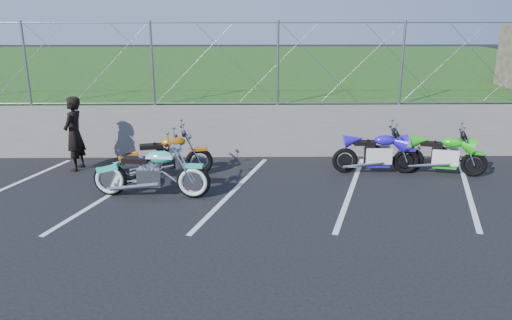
{
  "coord_description": "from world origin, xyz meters",
  "views": [
    {
      "loc": [
        0.29,
        -8.59,
        3.55
      ],
      "look_at": [
        0.44,
        1.3,
        0.55
      ],
      "focal_mm": 35.0,
      "sensor_mm": 36.0,
      "label": 1
    }
  ],
  "objects_px": {
    "cruiser_turquoise": "(153,174)",
    "person_standing": "(74,134)",
    "sportbike_green": "(444,156)",
    "naked_orange": "(166,158)",
    "sportbike_blue": "(377,155)"
  },
  "relations": [
    {
      "from": "cruiser_turquoise",
      "to": "person_standing",
      "type": "bearing_deg",
      "value": 145.34
    },
    {
      "from": "cruiser_turquoise",
      "to": "person_standing",
      "type": "relative_size",
      "value": 1.38
    },
    {
      "from": "cruiser_turquoise",
      "to": "person_standing",
      "type": "distance_m",
      "value": 2.76
    },
    {
      "from": "cruiser_turquoise",
      "to": "sportbike_blue",
      "type": "bearing_deg",
      "value": 22.59
    },
    {
      "from": "cruiser_turquoise",
      "to": "sportbike_blue",
      "type": "xyz_separation_m",
      "value": [
        4.75,
        1.42,
        -0.03
      ]
    },
    {
      "from": "naked_orange",
      "to": "person_standing",
      "type": "xyz_separation_m",
      "value": [
        -2.16,
        0.6,
        0.4
      ]
    },
    {
      "from": "person_standing",
      "to": "naked_orange",
      "type": "bearing_deg",
      "value": 82.93
    },
    {
      "from": "naked_orange",
      "to": "person_standing",
      "type": "height_order",
      "value": "person_standing"
    },
    {
      "from": "sportbike_green",
      "to": "cruiser_turquoise",
      "type": "bearing_deg",
      "value": -152.24
    },
    {
      "from": "naked_orange",
      "to": "sportbike_blue",
      "type": "height_order",
      "value": "naked_orange"
    },
    {
      "from": "cruiser_turquoise",
      "to": "person_standing",
      "type": "xyz_separation_m",
      "value": [
        -2.08,
        1.78,
        0.38
      ]
    },
    {
      "from": "sportbike_green",
      "to": "person_standing",
      "type": "bearing_deg",
      "value": -167.41
    },
    {
      "from": "sportbike_green",
      "to": "person_standing",
      "type": "relative_size",
      "value": 1.09
    },
    {
      "from": "cruiser_turquoise",
      "to": "naked_orange",
      "type": "bearing_deg",
      "value": 92.16
    },
    {
      "from": "cruiser_turquoise",
      "to": "sportbike_green",
      "type": "xyz_separation_m",
      "value": [
        6.22,
        1.31,
        -0.05
      ]
    }
  ]
}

